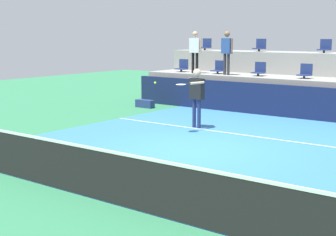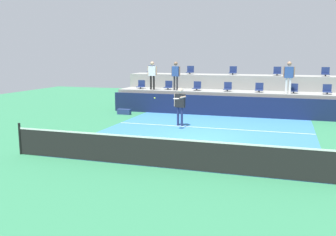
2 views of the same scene
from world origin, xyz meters
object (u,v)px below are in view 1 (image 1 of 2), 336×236
object	(u,v)px
stadium_chair_upper_far_left	(206,45)
equipment_bag	(145,104)
stadium_chair_lower_left	(219,68)
spectator_in_white	(227,49)
tennis_ball	(155,83)
spectator_in_grey	(195,48)
stadium_chair_lower_mid_left	(259,70)
stadium_chair_upper_left	(260,46)
tennis_player	(196,92)
stadium_chair_upper_center	(325,47)
stadium_chair_lower_center	(305,72)
stadium_chair_lower_far_left	(182,67)

from	to	relation	value
stadium_chair_upper_far_left	equipment_bag	distance (m)	4.72
stadium_chair_lower_left	stadium_chair_upper_far_left	bearing A→B (deg)	134.43
stadium_chair_lower_left	spectator_in_white	size ratio (longest dim) A/B	0.31
tennis_ball	stadium_chair_upper_far_left	bearing A→B (deg)	111.46
stadium_chair_lower_left	spectator_in_grey	size ratio (longest dim) A/B	0.31
stadium_chair_lower_mid_left	equipment_bag	bearing A→B (deg)	-146.63
stadium_chair_upper_left	equipment_bag	world-z (taller)	stadium_chair_upper_left
tennis_player	stadium_chair_upper_left	bearing A→B (deg)	100.33
stadium_chair_lower_left	spectator_in_white	distance (m)	1.05
stadium_chair_upper_far_left	equipment_bag	bearing A→B (deg)	-91.22
stadium_chair_upper_left	spectator_in_grey	distance (m)	2.81
spectator_in_grey	equipment_bag	world-z (taller)	spectator_in_grey
spectator_in_grey	tennis_ball	size ratio (longest dim) A/B	24.55
stadium_chair_upper_center	spectator_in_grey	world-z (taller)	spectator_in_grey
stadium_chair_lower_left	spectator_in_white	world-z (taller)	spectator_in_white
stadium_chair_lower_mid_left	stadium_chair_lower_left	bearing A→B (deg)	180.00
stadium_chair_lower_left	tennis_player	distance (m)	5.19
stadium_chair_upper_center	tennis_player	size ratio (longest dim) A/B	0.29
spectator_in_grey	equipment_bag	xyz separation A→B (m)	(-0.97, -2.00, -2.10)
stadium_chair_upper_left	tennis_ball	bearing A→B (deg)	-88.37
spectator_in_white	equipment_bag	xyz separation A→B (m)	(-2.43, -2.00, -2.10)
stadium_chair_lower_left	stadium_chair_lower_center	bearing A→B (deg)	0.00
spectator_in_grey	stadium_chair_lower_mid_left	bearing A→B (deg)	8.22
stadium_chair_lower_mid_left	stadium_chair_upper_far_left	world-z (taller)	stadium_chair_upper_far_left
stadium_chair_upper_center	tennis_player	xyz separation A→B (m)	(-1.52, -6.54, -1.21)
stadium_chair_upper_far_left	spectator_in_white	distance (m)	3.20
stadium_chair_lower_far_left	stadium_chair_upper_center	distance (m)	5.73
stadium_chair_lower_far_left	tennis_player	world-z (taller)	tennis_player
stadium_chair_upper_left	stadium_chair_upper_center	world-z (taller)	same
stadium_chair_lower_far_left	stadium_chair_upper_far_left	bearing A→B (deg)	89.75
stadium_chair_lower_center	stadium_chair_upper_far_left	xyz separation A→B (m)	(-5.34, 1.80, 0.85)
stadium_chair_upper_far_left	spectator_in_grey	bearing A→B (deg)	-68.05
stadium_chair_lower_mid_left	stadium_chair_upper_left	world-z (taller)	stadium_chair_upper_left
stadium_chair_upper_left	spectator_in_white	bearing A→B (deg)	-98.08
stadium_chair_lower_center	spectator_in_grey	bearing A→B (deg)	-175.08
stadium_chair_upper_center	equipment_bag	bearing A→B (deg)	-142.48
stadium_chair_lower_center	stadium_chair_upper_far_left	size ratio (longest dim) A/B	1.00
stadium_chair_upper_center	tennis_player	distance (m)	6.82
stadium_chair_lower_far_left	spectator_in_white	world-z (taller)	spectator_in_white
stadium_chair_upper_far_left	tennis_player	size ratio (longest dim) A/B	0.29
tennis_player	tennis_ball	size ratio (longest dim) A/B	26.29
stadium_chair_upper_center	stadium_chair_upper_far_left	bearing A→B (deg)	180.00
stadium_chair_lower_center	stadium_chair_upper_left	xyz separation A→B (m)	(-2.69, 1.80, 0.85)
stadium_chair_lower_mid_left	stadium_chair_lower_center	world-z (taller)	same
stadium_chair_lower_center	equipment_bag	world-z (taller)	stadium_chair_lower_center
stadium_chair_lower_far_left	stadium_chair_upper_far_left	xyz separation A→B (m)	(0.01, 1.80, 0.85)
stadium_chair_upper_left	stadium_chair_upper_far_left	bearing A→B (deg)	180.00
spectator_in_white	tennis_ball	size ratio (longest dim) A/B	24.54
stadium_chair_lower_far_left	stadium_chair_upper_center	world-z (taller)	stadium_chair_upper_center
stadium_chair_lower_center	spectator_in_white	xyz separation A→B (m)	(-3.00, -0.38, 0.79)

